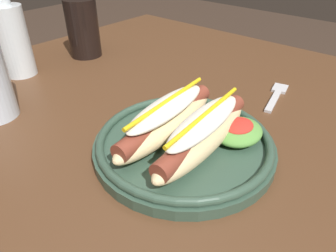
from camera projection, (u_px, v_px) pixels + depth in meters
name	position (u px, v px, depth m)	size (l,w,h in m)	color
dining_table	(96.00, 183.00, 0.54)	(1.22, 0.91, 0.74)	#51331E
hot_dog_plate	(187.00, 136.00, 0.44)	(0.26, 0.26, 0.08)	#334C3D
fork	(277.00, 95.00, 0.59)	(0.12, 0.04, 0.00)	silver
soda_cup	(83.00, 28.00, 0.74)	(0.07, 0.07, 0.13)	black
glass_bottle	(12.00, 36.00, 0.63)	(0.06, 0.06, 0.22)	silver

